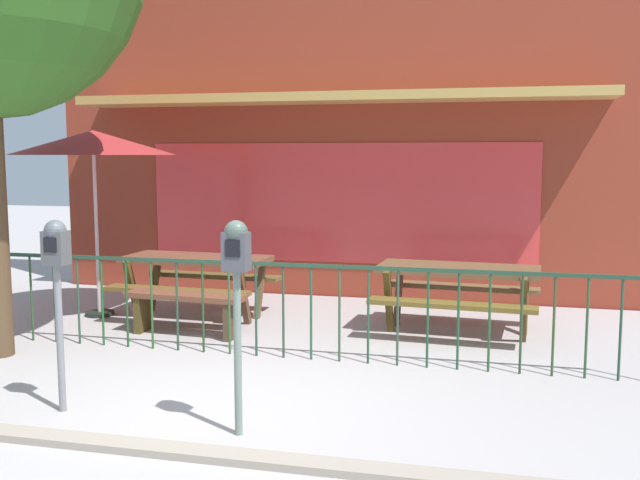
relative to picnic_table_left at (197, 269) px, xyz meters
The scene contains 10 objects.
ground 3.49m from the picnic_table_left, 65.53° to the right, with size 40.00×40.00×0.00m, color #A9A3A3.
pub_storefront 3.12m from the picnic_table_left, 53.97° to the left, with size 8.56×1.27×5.20m.
patio_fence_front 2.05m from the picnic_table_left, 46.11° to the right, with size 7.21×0.04×0.97m.
picnic_table_left is the anchor object (origin of this frame).
picnic_table_right 3.22m from the picnic_table_left, ahead, with size 1.90×1.49×0.79m.
patio_umbrella 2.01m from the picnic_table_left, behind, with size 2.02×2.02×2.34m.
patio_bench 0.93m from the picnic_table_left, 75.05° to the right, with size 1.42×0.42×0.48m.
parking_meter_near 3.41m from the picnic_table_left, 85.26° to the right, with size 0.18×0.17×1.53m.
parking_meter_far 3.97m from the picnic_table_left, 62.46° to the right, with size 0.18×0.17×1.58m.
curb_edge 4.21m from the picnic_table_left, 70.04° to the right, with size 11.98×0.20×0.11m, color gray.
Camera 1 is at (2.15, -5.12, 2.04)m, focal length 40.30 mm.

